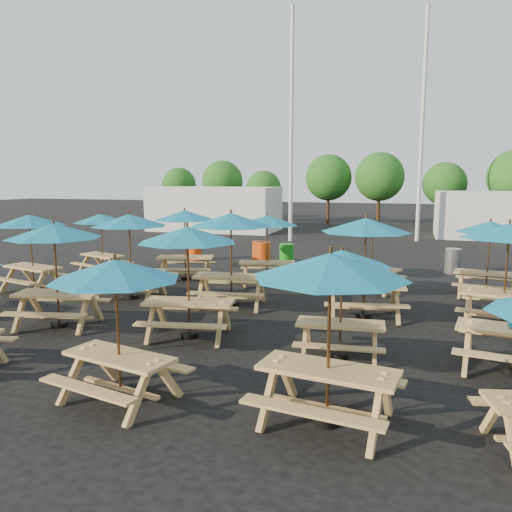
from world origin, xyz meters
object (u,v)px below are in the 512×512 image
(picnic_unit_3, at_px, (101,222))
(picnic_unit_10, at_px, (231,225))
(picnic_unit_9, at_px, (188,241))
(waste_bin_0, at_px, (195,250))
(picnic_unit_12, at_px, (330,276))
(picnic_unit_14, at_px, (366,231))
(picnic_unit_11, at_px, (267,225))
(waste_bin_1, at_px, (263,253))
(waste_bin_3, at_px, (287,255))
(picnic_unit_7, at_px, (185,219))
(picnic_unit_19, at_px, (490,231))
(picnic_unit_15, at_px, (373,229))
(picnic_unit_5, at_px, (54,237))
(picnic_unit_2, at_px, (30,225))
(waste_bin_2, at_px, (259,252))
(picnic_unit_18, at_px, (509,237))
(picnic_unit_6, at_px, (129,225))
(waste_bin_4, at_px, (453,261))
(picnic_unit_13, at_px, (342,264))
(picnic_unit_8, at_px, (116,278))

(picnic_unit_3, distance_m, picnic_unit_10, 6.37)
(picnic_unit_9, distance_m, waste_bin_0, 10.29)
(picnic_unit_9, relative_size, picnic_unit_12, 1.01)
(picnic_unit_14, distance_m, waste_bin_0, 10.09)
(picnic_unit_11, bearing_deg, waste_bin_1, 93.08)
(picnic_unit_14, height_order, waste_bin_3, picnic_unit_14)
(waste_bin_3, bearing_deg, waste_bin_1, 165.57)
(waste_bin_1, bearing_deg, picnic_unit_7, -114.32)
(picnic_unit_12, relative_size, picnic_unit_19, 1.09)
(picnic_unit_7, bearing_deg, picnic_unit_3, 166.22)
(picnic_unit_7, relative_size, picnic_unit_15, 1.06)
(picnic_unit_14, distance_m, waste_bin_1, 8.03)
(picnic_unit_7, height_order, picnic_unit_11, picnic_unit_7)
(picnic_unit_5, bearing_deg, picnic_unit_14, 11.50)
(picnic_unit_2, xyz_separation_m, waste_bin_2, (4.85, 6.77, -1.54))
(picnic_unit_18, relative_size, waste_bin_1, 2.73)
(picnic_unit_2, bearing_deg, waste_bin_3, 59.12)
(picnic_unit_19, xyz_separation_m, waste_bin_3, (-6.53, 3.14, -1.43))
(picnic_unit_2, distance_m, picnic_unit_6, 3.19)
(picnic_unit_6, bearing_deg, picnic_unit_11, 38.82)
(waste_bin_4, bearing_deg, picnic_unit_9, -121.60)
(picnic_unit_9, height_order, picnic_unit_12, picnic_unit_12)
(picnic_unit_11, height_order, picnic_unit_13, picnic_unit_11)
(picnic_unit_6, height_order, picnic_unit_11, picnic_unit_6)
(picnic_unit_9, distance_m, picnic_unit_12, 4.41)
(picnic_unit_18, height_order, picnic_unit_19, picnic_unit_18)
(waste_bin_2, bearing_deg, picnic_unit_10, -79.05)
(picnic_unit_6, relative_size, picnic_unit_18, 0.99)
(picnic_unit_2, height_order, picnic_unit_15, picnic_unit_2)
(waste_bin_0, bearing_deg, picnic_unit_2, -107.25)
(picnic_unit_12, distance_m, waste_bin_3, 12.35)
(picnic_unit_7, bearing_deg, picnic_unit_19, -14.99)
(picnic_unit_9, relative_size, picnic_unit_14, 0.97)
(picnic_unit_3, relative_size, picnic_unit_18, 0.99)
(picnic_unit_5, relative_size, picnic_unit_15, 1.04)
(picnic_unit_14, distance_m, picnic_unit_15, 3.00)
(picnic_unit_3, bearing_deg, picnic_unit_13, -13.07)
(picnic_unit_13, height_order, waste_bin_3, picnic_unit_13)
(picnic_unit_7, bearing_deg, waste_bin_3, 35.77)
(picnic_unit_5, height_order, waste_bin_0, picnic_unit_5)
(picnic_unit_6, relative_size, picnic_unit_8, 1.05)
(picnic_unit_11, xyz_separation_m, picnic_unit_15, (3.17, 0.12, -0.07))
(picnic_unit_9, bearing_deg, picnic_unit_18, 13.30)
(picnic_unit_8, relative_size, picnic_unit_12, 0.96)
(picnic_unit_8, xyz_separation_m, waste_bin_2, (-1.65, 12.39, -1.43))
(picnic_unit_8, xyz_separation_m, picnic_unit_13, (2.86, 2.81, -0.11))
(picnic_unit_11, relative_size, picnic_unit_14, 0.96)
(picnic_unit_12, bearing_deg, waste_bin_1, 118.41)
(picnic_unit_15, bearing_deg, waste_bin_1, 160.21)
(picnic_unit_5, height_order, waste_bin_3, picnic_unit_5)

